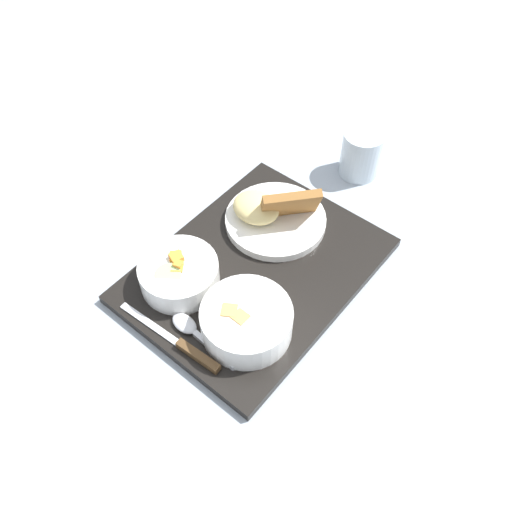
% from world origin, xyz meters
% --- Properties ---
extents(ground_plane, '(4.00, 4.00, 0.00)m').
position_xyz_m(ground_plane, '(0.00, 0.00, 0.00)').
color(ground_plane, '#99A3AD').
extents(serving_tray, '(0.47, 0.38, 0.02)m').
position_xyz_m(serving_tray, '(0.00, 0.00, 0.01)').
color(serving_tray, black).
rests_on(serving_tray, ground_plane).
extents(bowl_salad, '(0.13, 0.13, 0.06)m').
position_xyz_m(bowl_salad, '(-0.12, 0.06, 0.04)').
color(bowl_salad, white).
rests_on(bowl_salad, serving_tray).
extents(bowl_soup, '(0.14, 0.14, 0.05)m').
position_xyz_m(bowl_soup, '(-0.09, -0.08, 0.05)').
color(bowl_soup, white).
rests_on(bowl_soup, serving_tray).
extents(plate_main, '(0.18, 0.18, 0.10)m').
position_xyz_m(plate_main, '(0.09, 0.06, 0.04)').
color(plate_main, white).
rests_on(plate_main, serving_tray).
extents(knife, '(0.05, 0.20, 0.01)m').
position_xyz_m(knife, '(-0.19, -0.05, 0.02)').
color(knife, silver).
rests_on(knife, serving_tray).
extents(spoon, '(0.03, 0.14, 0.01)m').
position_xyz_m(spoon, '(-0.16, -0.03, 0.02)').
color(spoon, silver).
rests_on(spoon, serving_tray).
extents(glass_water, '(0.08, 0.08, 0.10)m').
position_xyz_m(glass_water, '(0.33, 0.05, 0.04)').
color(glass_water, silver).
rests_on(glass_water, ground_plane).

